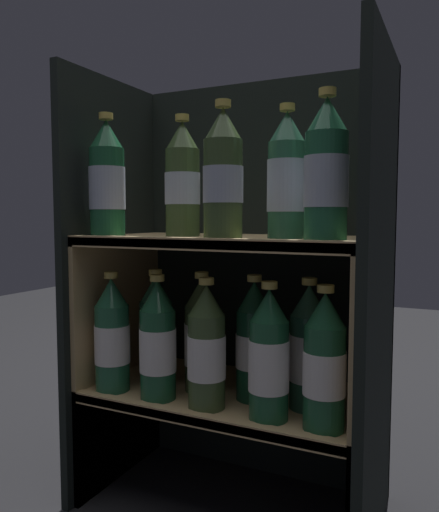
{
  "coord_description": "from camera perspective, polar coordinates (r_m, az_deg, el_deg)",
  "views": [
    {
      "loc": [
        0.46,
        -0.84,
        0.67
      ],
      "look_at": [
        0.0,
        0.12,
        0.58
      ],
      "focal_mm": 35.0,
      "sensor_mm": 36.0,
      "label": 1
    }
  ],
  "objects": [
    {
      "name": "bottle_upper_front_1",
      "position": [
        1.0,
        0.4,
        9.05
      ],
      "size": [
        0.08,
        0.08,
        0.27
      ],
      "color": "#384C28",
      "rests_on": "shelf_upper"
    },
    {
      "name": "bottle_lower_back_0",
      "position": [
        1.21,
        -7.27,
        -8.6
      ],
      "size": [
        0.08,
        0.08,
        0.27
      ],
      "color": "#1E5638",
      "rests_on": "shelf_lower"
    },
    {
      "name": "fridge_side_right",
      "position": [
        1.04,
        17.65,
        -4.87
      ],
      "size": [
        0.02,
        0.38,
        1.01
      ],
      "primitive_type": "cube",
      "color": "black",
      "rests_on": "ground_plane"
    },
    {
      "name": "bottle_lower_front_0",
      "position": [
        1.18,
        -12.17,
        -9.06
      ],
      "size": [
        0.08,
        0.08,
        0.27
      ],
      "color": "#1E5638",
      "rests_on": "shelf_lower"
    },
    {
      "name": "fridge_back_wall",
      "position": [
        1.3,
        4.5,
        -2.83
      ],
      "size": [
        0.67,
        0.02,
        1.01
      ],
      "primitive_type": "cube",
      "color": "black",
      "rests_on": "ground_plane"
    },
    {
      "name": "bottle_upper_back_1",
      "position": [
        1.04,
        7.68,
        8.73
      ],
      "size": [
        0.08,
        0.08,
        0.27
      ],
      "color": "#285B42",
      "rests_on": "shelf_upper"
    },
    {
      "name": "bottle_lower_front_4",
      "position": [
        0.97,
        11.9,
        -12.06
      ],
      "size": [
        0.08,
        0.08,
        0.27
      ],
      "color": "#194C2D",
      "rests_on": "shelf_lower"
    },
    {
      "name": "bottle_upper_back_0",
      "position": [
        1.15,
        -4.25,
        8.47
      ],
      "size": [
        0.08,
        0.08,
        0.27
      ],
      "color": "#384C28",
      "rests_on": "shelf_upper"
    },
    {
      "name": "shelf_upper",
      "position": [
        1.13,
        1.0,
        -6.78
      ],
      "size": [
        0.63,
        0.34,
        0.63
      ],
      "color": "tan",
      "rests_on": "ground_plane"
    },
    {
      "name": "bottle_upper_front_2",
      "position": [
        0.93,
        12.09,
        9.22
      ],
      "size": [
        0.08,
        0.08,
        0.27
      ],
      "color": "#1E5638",
      "rests_on": "shelf_upper"
    },
    {
      "name": "bottle_lower_back_1",
      "position": [
        1.15,
        -2.04,
        -9.29
      ],
      "size": [
        0.08,
        0.08,
        0.27
      ],
      "color": "#384C28",
      "rests_on": "shelf_lower"
    },
    {
      "name": "bottle_lower_front_3",
      "position": [
        1.0,
        5.67,
        -11.51
      ],
      "size": [
        0.08,
        0.08,
        0.27
      ],
      "color": "#194C2D",
      "rests_on": "shelf_lower"
    },
    {
      "name": "shelf_lower",
      "position": [
        1.2,
        0.92,
        -17.62
      ],
      "size": [
        0.63,
        0.34,
        0.27
      ],
      "color": "tan",
      "rests_on": "ground_plane"
    },
    {
      "name": "bottle_lower_back_3",
      "position": [
        1.06,
        10.14,
        -10.55
      ],
      "size": [
        0.08,
        0.08,
        0.27
      ],
      "color": "#285B42",
      "rests_on": "shelf_lower"
    },
    {
      "name": "bottle_lower_front_1",
      "position": [
        1.11,
        -7.07,
        -9.87
      ],
      "size": [
        0.08,
        0.08,
        0.27
      ],
      "color": "#194C2D",
      "rests_on": "shelf_lower"
    },
    {
      "name": "fridge_side_left",
      "position": [
        1.3,
        -11.99,
        -2.92
      ],
      "size": [
        0.02,
        0.38,
        1.01
      ],
      "primitive_type": "cube",
      "color": "black",
      "rests_on": "ground_plane"
    },
    {
      "name": "bottle_lower_front_2",
      "position": [
        1.05,
        -1.26,
        -10.67
      ],
      "size": [
        0.08,
        0.08,
        0.27
      ],
      "color": "#384C28",
      "rests_on": "shelf_lower"
    },
    {
      "name": "bottle_lower_back_2",
      "position": [
        1.1,
        3.97,
        -9.91
      ],
      "size": [
        0.08,
        0.08,
        0.27
      ],
      "color": "#144228",
      "rests_on": "shelf_lower"
    },
    {
      "name": "bottle_upper_front_0",
      "position": [
        1.15,
        -12.73,
        8.29
      ],
      "size": [
        0.08,
        0.08,
        0.27
      ],
      "color": "#194C2D",
      "rests_on": "shelf_upper"
    }
  ]
}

